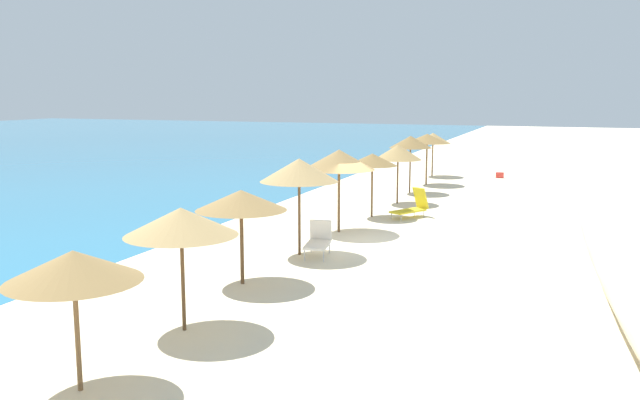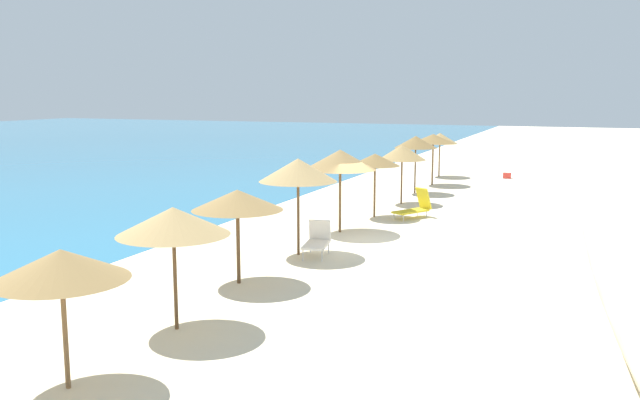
{
  "view_description": "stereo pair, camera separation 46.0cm",
  "coord_description": "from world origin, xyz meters",
  "px_view_note": "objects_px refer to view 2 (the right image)",
  "views": [
    {
      "loc": [
        -21.21,
        -6.21,
        4.91
      ],
      "look_at": [
        -0.84,
        1.46,
        1.44
      ],
      "focal_mm": 38.33,
      "sensor_mm": 36.0,
      "label": 1
    },
    {
      "loc": [
        -21.04,
        -6.64,
        4.91
      ],
      "look_at": [
        -0.84,
        1.46,
        1.44
      ],
      "focal_mm": 38.33,
      "sensor_mm": 36.0,
      "label": 2
    }
  ],
  "objects_px": {
    "beach_umbrella_4": "(298,170)",
    "beach_umbrella_5": "(340,160)",
    "beach_umbrella_1": "(61,265)",
    "lounge_chair_0": "(415,207)",
    "beach_umbrella_7": "(402,152)",
    "beach_umbrella_8": "(416,142)",
    "beach_umbrella_6": "(375,160)",
    "beach_umbrella_10": "(440,138)",
    "beach_umbrella_3": "(237,200)",
    "beach_umbrella_9": "(433,139)",
    "beach_umbrella_2": "(173,221)",
    "cooler_box": "(507,176)",
    "lounge_chair_1": "(317,240)"
  },
  "relations": [
    {
      "from": "beach_umbrella_3",
      "to": "beach_umbrella_10",
      "type": "relative_size",
      "value": 0.97
    },
    {
      "from": "lounge_chair_1",
      "to": "beach_umbrella_4",
      "type": "bearing_deg",
      "value": -1.43
    },
    {
      "from": "beach_umbrella_1",
      "to": "beach_umbrella_3",
      "type": "xyz_separation_m",
      "value": [
        6.66,
        0.39,
        0.06
      ]
    },
    {
      "from": "beach_umbrella_2",
      "to": "beach_umbrella_3",
      "type": "xyz_separation_m",
      "value": [
        3.54,
        0.46,
        -0.11
      ]
    },
    {
      "from": "beach_umbrella_3",
      "to": "lounge_chair_1",
      "type": "xyz_separation_m",
      "value": [
        3.54,
        -0.76,
        -1.71
      ]
    },
    {
      "from": "beach_umbrella_8",
      "to": "beach_umbrella_10",
      "type": "height_order",
      "value": "beach_umbrella_8"
    },
    {
      "from": "beach_umbrella_2",
      "to": "beach_umbrella_10",
      "type": "relative_size",
      "value": 1.02
    },
    {
      "from": "cooler_box",
      "to": "beach_umbrella_2",
      "type": "bearing_deg",
      "value": 173.17
    },
    {
      "from": "beach_umbrella_9",
      "to": "lounge_chair_0",
      "type": "distance_m",
      "value": 10.05
    },
    {
      "from": "beach_umbrella_1",
      "to": "beach_umbrella_6",
      "type": "relative_size",
      "value": 0.95
    },
    {
      "from": "beach_umbrella_3",
      "to": "beach_umbrella_1",
      "type": "bearing_deg",
      "value": -176.65
    },
    {
      "from": "beach_umbrella_1",
      "to": "beach_umbrella_3",
      "type": "bearing_deg",
      "value": 3.35
    },
    {
      "from": "beach_umbrella_2",
      "to": "beach_umbrella_9",
      "type": "height_order",
      "value": "beach_umbrella_9"
    },
    {
      "from": "beach_umbrella_2",
      "to": "beach_umbrella_4",
      "type": "relative_size",
      "value": 0.88
    },
    {
      "from": "beach_umbrella_5",
      "to": "lounge_chair_0",
      "type": "relative_size",
      "value": 1.68
    },
    {
      "from": "beach_umbrella_3",
      "to": "lounge_chair_0",
      "type": "distance_m",
      "value": 11.08
    },
    {
      "from": "lounge_chair_1",
      "to": "beach_umbrella_9",
      "type": "bearing_deg",
      "value": -99.98
    },
    {
      "from": "beach_umbrella_1",
      "to": "beach_umbrella_7",
      "type": "relative_size",
      "value": 0.91
    },
    {
      "from": "beach_umbrella_4",
      "to": "beach_umbrella_5",
      "type": "bearing_deg",
      "value": -0.08
    },
    {
      "from": "beach_umbrella_2",
      "to": "beach_umbrella_10",
      "type": "bearing_deg",
      "value": 0.82
    },
    {
      "from": "beach_umbrella_6",
      "to": "beach_umbrella_5",
      "type": "bearing_deg",
      "value": 175.57
    },
    {
      "from": "beach_umbrella_7",
      "to": "cooler_box",
      "type": "distance_m",
      "value": 11.57
    },
    {
      "from": "beach_umbrella_7",
      "to": "lounge_chair_0",
      "type": "bearing_deg",
      "value": -155.95
    },
    {
      "from": "beach_umbrella_7",
      "to": "beach_umbrella_8",
      "type": "distance_m",
      "value": 3.34
    },
    {
      "from": "beach_umbrella_7",
      "to": "lounge_chair_1",
      "type": "relative_size",
      "value": 1.82
    },
    {
      "from": "beach_umbrella_6",
      "to": "beach_umbrella_10",
      "type": "bearing_deg",
      "value": 1.55
    },
    {
      "from": "beach_umbrella_1",
      "to": "cooler_box",
      "type": "xyz_separation_m",
      "value": [
        31.42,
        -3.46,
        -1.96
      ]
    },
    {
      "from": "beach_umbrella_6",
      "to": "beach_umbrella_10",
      "type": "relative_size",
      "value": 0.99
    },
    {
      "from": "beach_umbrella_10",
      "to": "beach_umbrella_9",
      "type": "bearing_deg",
      "value": -173.5
    },
    {
      "from": "beach_umbrella_2",
      "to": "beach_umbrella_4",
      "type": "height_order",
      "value": "beach_umbrella_4"
    },
    {
      "from": "lounge_chair_0",
      "to": "beach_umbrella_4",
      "type": "bearing_deg",
      "value": 106.17
    },
    {
      "from": "beach_umbrella_4",
      "to": "lounge_chair_0",
      "type": "height_order",
      "value": "beach_umbrella_4"
    },
    {
      "from": "beach_umbrella_8",
      "to": "beach_umbrella_6",
      "type": "bearing_deg",
      "value": -179.32
    },
    {
      "from": "beach_umbrella_2",
      "to": "beach_umbrella_6",
      "type": "distance_m",
      "value": 13.87
    },
    {
      "from": "beach_umbrella_5",
      "to": "lounge_chair_1",
      "type": "relative_size",
      "value": 2.03
    },
    {
      "from": "lounge_chair_0",
      "to": "beach_umbrella_10",
      "type": "bearing_deg",
      "value": -52.06
    },
    {
      "from": "beach_umbrella_2",
      "to": "beach_umbrella_10",
      "type": "distance_m",
      "value": 27.68
    },
    {
      "from": "beach_umbrella_1",
      "to": "beach_umbrella_9",
      "type": "xyz_separation_m",
      "value": [
        27.15,
        -0.09,
        0.33
      ]
    },
    {
      "from": "beach_umbrella_6",
      "to": "beach_umbrella_9",
      "type": "relative_size",
      "value": 0.93
    },
    {
      "from": "beach_umbrella_2",
      "to": "beach_umbrella_5",
      "type": "relative_size",
      "value": 0.89
    },
    {
      "from": "beach_umbrella_5",
      "to": "beach_umbrella_7",
      "type": "relative_size",
      "value": 1.12
    },
    {
      "from": "beach_umbrella_5",
      "to": "beach_umbrella_2",
      "type": "bearing_deg",
      "value": -178.53
    },
    {
      "from": "lounge_chair_0",
      "to": "lounge_chair_1",
      "type": "relative_size",
      "value": 1.21
    },
    {
      "from": "beach_umbrella_3",
      "to": "beach_umbrella_7",
      "type": "height_order",
      "value": "beach_umbrella_7"
    },
    {
      "from": "beach_umbrella_1",
      "to": "beach_umbrella_6",
      "type": "bearing_deg",
      "value": -0.16
    },
    {
      "from": "beach_umbrella_1",
      "to": "lounge_chair_0",
      "type": "height_order",
      "value": "beach_umbrella_1"
    },
    {
      "from": "beach_umbrella_8",
      "to": "beach_umbrella_9",
      "type": "relative_size",
      "value": 1.03
    },
    {
      "from": "beach_umbrella_3",
      "to": "beach_umbrella_8",
      "type": "distance_m",
      "value": 17.2
    },
    {
      "from": "beach_umbrella_2",
      "to": "beach_umbrella_5",
      "type": "bearing_deg",
      "value": 1.47
    },
    {
      "from": "beach_umbrella_5",
      "to": "lounge_chair_0",
      "type": "height_order",
      "value": "beach_umbrella_5"
    }
  ]
}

